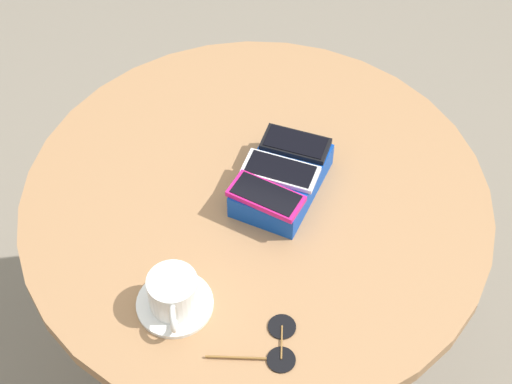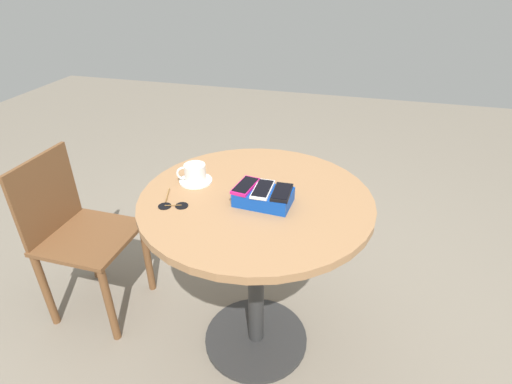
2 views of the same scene
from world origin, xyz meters
name	(u,v)px [view 2 (image 2 of 2)]	position (x,y,z in m)	size (l,w,h in m)	color
ground_plane	(256,339)	(0.00, 0.00, 0.00)	(8.00, 8.00, 0.00)	gray
round_table	(256,234)	(0.00, 0.00, 0.61)	(0.87, 0.87, 0.78)	#2D2D2D
phone_box	(264,197)	(-0.04, 0.04, 0.81)	(0.21, 0.14, 0.05)	#0F42AD
phone_black	(282,192)	(-0.10, 0.04, 0.84)	(0.06, 0.13, 0.01)	black
phone_white	(263,189)	(-0.03, 0.03, 0.84)	(0.06, 0.14, 0.01)	silver
phone_magenta	(245,186)	(0.03, 0.03, 0.84)	(0.08, 0.14, 0.01)	#D11975
saucer	(196,181)	(0.26, -0.05, 0.79)	(0.13, 0.13, 0.01)	white
coffee_cup	(194,172)	(0.26, -0.05, 0.83)	(0.11, 0.08, 0.07)	white
sunglasses	(173,205)	(0.27, 0.13, 0.79)	(0.12, 0.14, 0.01)	black
chair_near_window	(79,235)	(0.86, -0.01, 0.43)	(0.39, 0.39, 0.81)	brown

